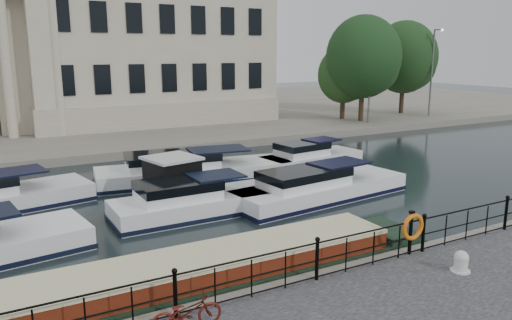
{
  "coord_description": "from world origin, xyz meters",
  "views": [
    {
      "loc": [
        -7.51,
        -12.35,
        6.58
      ],
      "look_at": [
        0.5,
        2.0,
        3.0
      ],
      "focal_mm": 35.0,
      "sensor_mm": 36.0,
      "label": 1
    }
  ],
  "objects": [
    {
      "name": "trees",
      "position": [
        25.28,
        22.89,
        5.62
      ],
      "size": [
        13.83,
        8.93,
        9.19
      ],
      "color": "black",
      "rests_on": "far_bank"
    },
    {
      "name": "far_bank",
      "position": [
        0.0,
        39.0,
        0.28
      ],
      "size": [
        120.0,
        42.0,
        0.55
      ],
      "primitive_type": "cube",
      "color": "#6B665B",
      "rests_on": "ground_plane"
    },
    {
      "name": "ground_plane",
      "position": [
        0.0,
        0.0,
        0.0
      ],
      "size": [
        160.0,
        160.0,
        0.0
      ],
      "primitive_type": "plane",
      "color": "black",
      "rests_on": "ground"
    },
    {
      "name": "mooring_bollard",
      "position": [
        3.82,
        -3.8,
        0.84
      ],
      "size": [
        0.54,
        0.54,
        0.61
      ],
      "color": "beige",
      "rests_on": "near_quay"
    },
    {
      "name": "cabin_cruisers",
      "position": [
        -0.73,
        8.16,
        0.37
      ],
      "size": [
        26.44,
        10.6,
        1.99
      ],
      "color": "white",
      "rests_on": "ground_plane"
    },
    {
      "name": "railing",
      "position": [
        0.0,
        -2.25,
        1.2
      ],
      "size": [
        24.14,
        0.14,
        1.22
      ],
      "color": "black",
      "rests_on": "near_quay"
    },
    {
      "name": "life_ring_post",
      "position": [
        3.51,
        -2.26,
        1.41
      ],
      "size": [
        0.84,
        0.21,
        1.37
      ],
      "color": "black",
      "rests_on": "near_quay"
    },
    {
      "name": "civic_building",
      "position": [
        -1.0,
        34.71,
        7.04
      ],
      "size": [
        53.55,
        31.84,
        16.85
      ],
      "color": "#ADA38C",
      "rests_on": "far_bank"
    },
    {
      "name": "harbour_hut",
      "position": [
        -0.39,
        7.94,
        0.95
      ],
      "size": [
        3.28,
        2.92,
        2.18
      ],
      "rotation": [
        0.0,
        0.0,
        0.21
      ],
      "color": "#6B665B",
      "rests_on": "ground_plane"
    },
    {
      "name": "lamp_posts",
      "position": [
        26.0,
        20.7,
        4.8
      ],
      "size": [
        8.24,
        1.55,
        8.07
      ],
      "color": "#59595B",
      "rests_on": "far_bank"
    },
    {
      "name": "bicycle",
      "position": [
        -3.98,
        -2.88,
        0.98
      ],
      "size": [
        1.66,
        0.68,
        0.85
      ],
      "primitive_type": "imported",
      "rotation": [
        0.0,
        0.0,
        1.5
      ],
      "color": "#4F140E",
      "rests_on": "near_quay"
    },
    {
      "name": "narrowboat",
      "position": [
        -3.4,
        -0.61,
        0.37
      ],
      "size": [
        16.39,
        2.3,
        1.6
      ],
      "rotation": [
        0.0,
        0.0,
        -0.01
      ],
      "color": "black",
      "rests_on": "ground_plane"
    }
  ]
}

